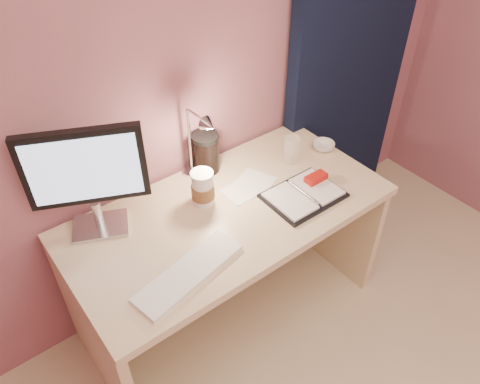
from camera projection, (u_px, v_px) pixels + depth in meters
room at (342, 40)px, 2.37m from camera, size 3.50×3.50×3.50m
desk at (220, 237)px, 2.19m from camera, size 1.40×0.70×0.73m
monitor at (87, 173)px, 1.73m from camera, size 0.42×0.24×0.48m
keyboard at (189, 273)px, 1.72m from camera, size 0.47×0.22×0.02m
planner at (305, 193)px, 2.06m from camera, size 0.33×0.25×0.05m
paper_b at (240, 192)px, 2.09m from camera, size 0.14×0.14×0.00m
paper_c at (255, 182)px, 2.14m from camera, size 0.21×0.21×0.00m
coffee_cup at (203, 189)px, 1.99m from camera, size 0.10×0.10×0.16m
clear_cup at (292, 150)px, 2.22m from camera, size 0.08×0.08×0.13m
bowl at (324, 146)px, 2.33m from camera, size 0.13×0.13×0.03m
lotion_bottle at (202, 193)px, 2.00m from camera, size 0.06×0.06×0.11m
dark_jar at (206, 154)px, 2.16m from camera, size 0.12×0.12×0.17m
desk_lamp at (200, 142)px, 1.99m from camera, size 0.09×0.22×0.37m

